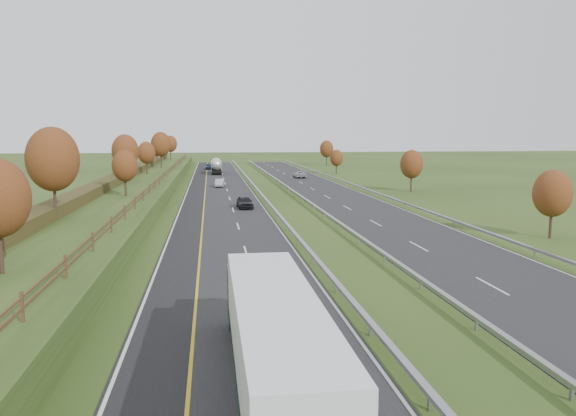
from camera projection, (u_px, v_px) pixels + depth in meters
name	position (u px, v px, depth m)	size (l,w,h in m)	color
ground	(281.00, 201.00, 75.83)	(400.00, 400.00, 0.00)	#2B4017
near_carriageway	(221.00, 198.00, 79.65)	(10.50, 200.00, 0.04)	black
far_carriageway	(334.00, 196.00, 81.89)	(10.50, 200.00, 0.04)	black
hard_shoulder	(194.00, 198.00, 79.14)	(3.00, 200.00, 0.04)	black
lane_markings	(265.00, 197.00, 80.40)	(26.75, 200.00, 0.01)	silver
embankment_left	(126.00, 192.00, 77.76)	(12.00, 200.00, 2.00)	#2B4017
hedge_left	(111.00, 181.00, 77.28)	(2.20, 180.00, 1.10)	#343415
fence_left	(159.00, 180.00, 77.73)	(0.12, 189.06, 1.20)	#422B19
median_barrier_near	(261.00, 193.00, 80.35)	(0.32, 200.00, 0.71)	gray
median_barrier_far	(296.00, 193.00, 81.04)	(0.32, 200.00, 0.71)	gray
outer_barrier_far	(373.00, 192.00, 82.60)	(0.32, 200.00, 0.71)	gray
trees_left	(124.00, 154.00, 73.79)	(6.64, 164.30, 7.66)	#2D2116
trees_far	(368.00, 158.00, 111.82)	(8.45, 118.60, 7.12)	#2D2116
box_lorry	(273.00, 339.00, 18.61)	(2.58, 16.28, 4.06)	black
road_tanker	(216.00, 165.00, 128.03)	(2.40, 11.22, 3.46)	silver
car_dark_near	(245.00, 202.00, 68.61)	(1.77, 4.39, 1.50)	black
car_silver_mid	(220.00, 183.00, 96.07)	(1.42, 4.06, 1.34)	#AEADB2
car_small_far	(209.00, 167.00, 142.79)	(1.93, 4.75, 1.38)	#162747
car_oncoming	(300.00, 174.00, 115.71)	(2.26, 4.91, 1.36)	#B3B2B7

